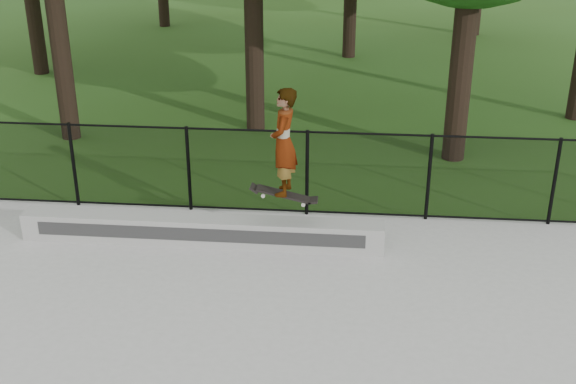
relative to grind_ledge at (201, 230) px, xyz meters
name	(u,v)px	position (x,y,z in m)	size (l,w,h in m)	color
grind_ledge	(201,230)	(0.00, 0.00, 0.00)	(5.65, 0.40, 0.43)	#A6A6A1
skater_airborne	(284,144)	(1.30, -0.06, 1.49)	(0.83, 0.61, 1.79)	black
chainlink_fence	(307,173)	(1.56, 1.20, 0.54)	(16.06, 0.06, 1.50)	black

